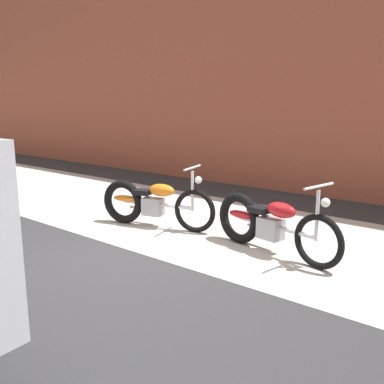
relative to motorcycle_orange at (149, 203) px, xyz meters
The scene contains 5 objects.
ground_plane 1.32m from the motorcycle_orange, 52.73° to the right, with size 80.00×80.00×0.00m, color #2D2D30.
sidewalk_slab 1.14m from the motorcycle_orange, 44.43° to the left, with size 36.00×3.50×0.01m, color #B2ADA3.
brick_building_wall 5.05m from the motorcycle_orange, 79.70° to the left, with size 36.00×0.50×6.19m, color brown.
motorcycle_orange is the anchor object (origin of this frame).
motorcycle_red 2.07m from the motorcycle_orange, ahead, with size 1.99×0.67×1.03m.
Camera 1 is at (4.06, -3.74, 1.95)m, focal length 40.15 mm.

